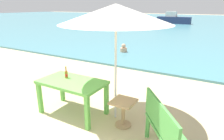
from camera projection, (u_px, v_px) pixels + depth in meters
sea_water at (209, 22)px, 27.72m from camera, size 120.00×50.00×0.08m
picnic_table_green at (72, 86)px, 4.19m from camera, size 1.40×0.80×0.76m
beer_bottle_amber at (66, 74)px, 4.29m from camera, size 0.07×0.07×0.26m
patio_umbrella at (116, 14)px, 3.58m from camera, size 2.10×2.10×2.30m
side_table_wood at (123, 109)px, 3.83m from camera, size 0.44×0.44×0.54m
bench_green_left at (165, 128)px, 2.92m from camera, size 1.02×1.17×0.95m
swimmer_person at (124, 49)px, 9.79m from camera, size 0.34×0.34×0.41m
boat_barge at (114, 12)px, 50.32m from camera, size 4.94×1.35×1.80m
boat_ferry at (173, 19)px, 25.37m from camera, size 4.12×1.12×1.50m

